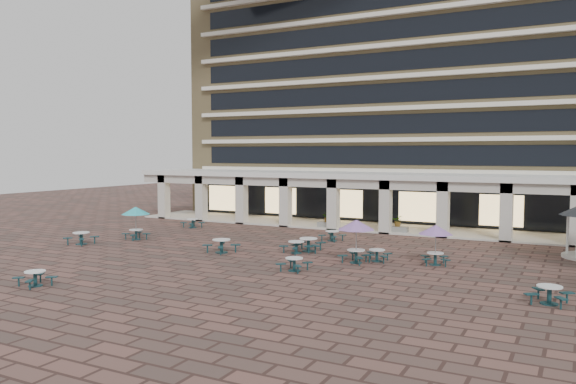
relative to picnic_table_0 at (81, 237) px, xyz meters
name	(u,v)px	position (x,y,z in m)	size (l,w,h in m)	color
ground	(282,258)	(14.00, 1.79, -0.48)	(120.00, 120.00, 0.00)	brown
apartment_building	(408,84)	(14.00, 27.25, 12.12)	(40.00, 15.50, 25.20)	tan
retail_arcade	(370,191)	(14.00, 16.58, 2.52)	(42.00, 6.60, 4.40)	white
picnic_table_0	(81,237)	(0.00, 0.00, 0.00)	(1.88, 1.88, 0.80)	#14373D
picnic_table_1	(35,277)	(7.29, -9.21, -0.07)	(1.74, 1.74, 0.69)	#14373D
picnic_table_2	(294,263)	(16.17, -0.88, -0.07)	(1.59, 1.59, 0.68)	#14373D
picnic_table_3	(549,293)	(28.00, -1.75, -0.04)	(1.84, 1.84, 0.74)	#14373D
picnic_table_4	(136,212)	(1.74, 3.24, 1.45)	(1.96, 1.96, 2.27)	#14373D
picnic_table_6	(356,226)	(18.21, 2.54, 1.53)	(2.04, 2.04, 2.36)	#14373D
picnic_table_7	(377,254)	(19.08, 3.49, -0.08)	(1.60, 1.60, 0.67)	#14373D
picnic_table_8	(193,222)	(1.39, 10.06, -0.06)	(1.88, 1.88, 0.71)	#14373D
picnic_table_9	(221,245)	(9.91, 1.74, 0.01)	(2.11, 2.11, 0.81)	#14373D
picnic_table_10	(308,243)	(14.35, 4.58, 0.01)	(2.04, 2.04, 0.82)	#14373D
picnic_table_11	(436,231)	(22.17, 4.00, 1.34)	(1.86, 1.86, 2.14)	#14373D
picnic_table_12	(332,235)	(14.03, 9.00, -0.06)	(1.74, 1.74, 0.69)	#14373D
picnic_table_13	(296,246)	(13.96, 3.69, -0.05)	(1.98, 1.98, 0.72)	#14373D
planter_left	(327,222)	(11.15, 14.69, 0.06)	(1.50, 0.87, 1.30)	gray
planter_right	(398,225)	(16.93, 14.69, 0.10)	(1.50, 0.74, 1.35)	gray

